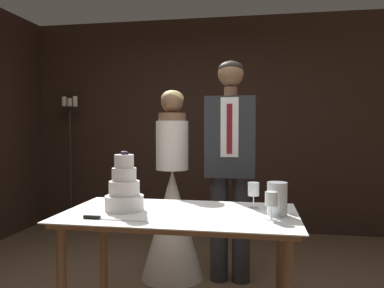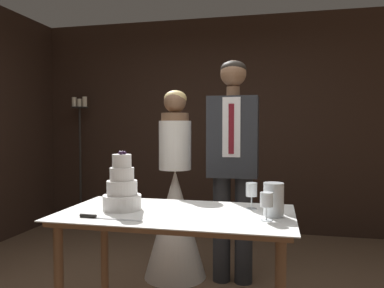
{
  "view_description": "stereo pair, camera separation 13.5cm",
  "coord_description": "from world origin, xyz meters",
  "px_view_note": "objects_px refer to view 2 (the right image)",
  "views": [
    {
      "loc": [
        0.61,
        -2.29,
        1.3
      ],
      "look_at": [
        0.14,
        0.41,
        1.19
      ],
      "focal_mm": 35.0,
      "sensor_mm": 36.0,
      "label": 1
    },
    {
      "loc": [
        0.74,
        -2.26,
        1.3
      ],
      "look_at": [
        0.14,
        0.41,
        1.19
      ],
      "focal_mm": 35.0,
      "sensor_mm": 36.0,
      "label": 2
    }
  ],
  "objects_px": {
    "tiered_cake": "(122,189)",
    "cake_knife": "(98,217)",
    "bride": "(175,209)",
    "cake_table": "(176,227)",
    "wine_glass_middle": "(266,201)",
    "hurricane_candle": "(274,200)",
    "groom": "(233,158)",
    "wine_glass_near": "(251,191)",
    "candle_stand": "(80,162)"
  },
  "relations": [
    {
      "from": "bride",
      "to": "groom",
      "type": "xyz_separation_m",
      "value": [
        0.5,
        -0.0,
        0.46
      ]
    },
    {
      "from": "wine_glass_middle",
      "to": "hurricane_candle",
      "type": "xyz_separation_m",
      "value": [
        0.04,
        0.11,
        -0.02
      ]
    },
    {
      "from": "cake_table",
      "to": "tiered_cake",
      "type": "distance_m",
      "value": 0.42
    },
    {
      "from": "cake_knife",
      "to": "bride",
      "type": "relative_size",
      "value": 0.23
    },
    {
      "from": "hurricane_candle",
      "to": "groom",
      "type": "xyz_separation_m",
      "value": [
        -0.34,
        0.88,
        0.18
      ]
    },
    {
      "from": "tiered_cake",
      "to": "groom",
      "type": "xyz_separation_m",
      "value": [
        0.61,
        0.9,
        0.14
      ]
    },
    {
      "from": "wine_glass_middle",
      "to": "groom",
      "type": "relative_size",
      "value": 0.09
    },
    {
      "from": "hurricane_candle",
      "to": "tiered_cake",
      "type": "bearing_deg",
      "value": -178.74
    },
    {
      "from": "cake_knife",
      "to": "bride",
      "type": "distance_m",
      "value": 1.18
    },
    {
      "from": "cake_table",
      "to": "wine_glass_middle",
      "type": "xyz_separation_m",
      "value": [
        0.55,
        -0.1,
        0.2
      ]
    },
    {
      "from": "groom",
      "to": "hurricane_candle",
      "type": "bearing_deg",
      "value": -69.0
    },
    {
      "from": "wine_glass_middle",
      "to": "candle_stand",
      "type": "bearing_deg",
      "value": 136.57
    },
    {
      "from": "cake_knife",
      "to": "hurricane_candle",
      "type": "relative_size",
      "value": 1.92
    },
    {
      "from": "hurricane_candle",
      "to": "bride",
      "type": "distance_m",
      "value": 1.25
    },
    {
      "from": "groom",
      "to": "candle_stand",
      "type": "xyz_separation_m",
      "value": [
        -2.15,
        1.32,
        -0.19
      ]
    },
    {
      "from": "wine_glass_middle",
      "to": "bride",
      "type": "bearing_deg",
      "value": 128.82
    },
    {
      "from": "wine_glass_middle",
      "to": "candle_stand",
      "type": "xyz_separation_m",
      "value": [
        -2.45,
        2.32,
        -0.03
      ]
    },
    {
      "from": "bride",
      "to": "groom",
      "type": "bearing_deg",
      "value": -0.04
    },
    {
      "from": "tiered_cake",
      "to": "hurricane_candle",
      "type": "distance_m",
      "value": 0.95
    },
    {
      "from": "tiered_cake",
      "to": "wine_glass_middle",
      "type": "bearing_deg",
      "value": -5.84
    },
    {
      "from": "tiered_cake",
      "to": "hurricane_candle",
      "type": "bearing_deg",
      "value": 1.26
    },
    {
      "from": "bride",
      "to": "wine_glass_near",
      "type": "bearing_deg",
      "value": -45.36
    },
    {
      "from": "tiered_cake",
      "to": "hurricane_candle",
      "type": "xyz_separation_m",
      "value": [
        0.95,
        0.02,
        -0.04
      ]
    },
    {
      "from": "wine_glass_middle",
      "to": "tiered_cake",
      "type": "bearing_deg",
      "value": 174.16
    },
    {
      "from": "wine_glass_middle",
      "to": "hurricane_candle",
      "type": "bearing_deg",
      "value": 71.19
    },
    {
      "from": "wine_glass_middle",
      "to": "hurricane_candle",
      "type": "height_order",
      "value": "hurricane_candle"
    },
    {
      "from": "candle_stand",
      "to": "cake_table",
      "type": "bearing_deg",
      "value": -49.5
    },
    {
      "from": "hurricane_candle",
      "to": "candle_stand",
      "type": "relative_size",
      "value": 0.12
    },
    {
      "from": "wine_glass_middle",
      "to": "candle_stand",
      "type": "relative_size",
      "value": 0.09
    },
    {
      "from": "tiered_cake",
      "to": "wine_glass_middle",
      "type": "relative_size",
      "value": 2.35
    },
    {
      "from": "groom",
      "to": "cake_table",
      "type": "bearing_deg",
      "value": -105.59
    },
    {
      "from": "cake_table",
      "to": "cake_knife",
      "type": "distance_m",
      "value": 0.48
    },
    {
      "from": "cake_table",
      "to": "candle_stand",
      "type": "bearing_deg",
      "value": 130.5
    },
    {
      "from": "bride",
      "to": "cake_table",
      "type": "bearing_deg",
      "value": -74.42
    },
    {
      "from": "tiered_cake",
      "to": "groom",
      "type": "bearing_deg",
      "value": 56.06
    },
    {
      "from": "wine_glass_near",
      "to": "tiered_cake",
      "type": "bearing_deg",
      "value": -166.46
    },
    {
      "from": "bride",
      "to": "candle_stand",
      "type": "distance_m",
      "value": 2.13
    },
    {
      "from": "cake_table",
      "to": "groom",
      "type": "xyz_separation_m",
      "value": [
        0.25,
        0.9,
        0.36
      ]
    },
    {
      "from": "tiered_cake",
      "to": "cake_knife",
      "type": "xyz_separation_m",
      "value": [
        -0.04,
        -0.25,
        -0.12
      ]
    },
    {
      "from": "cake_knife",
      "to": "candle_stand",
      "type": "height_order",
      "value": "candle_stand"
    },
    {
      "from": "cake_table",
      "to": "candle_stand",
      "type": "height_order",
      "value": "candle_stand"
    },
    {
      "from": "wine_glass_middle",
      "to": "candle_stand",
      "type": "distance_m",
      "value": 3.37
    },
    {
      "from": "tiered_cake",
      "to": "bride",
      "type": "relative_size",
      "value": 0.23
    },
    {
      "from": "tiered_cake",
      "to": "bride",
      "type": "height_order",
      "value": "bride"
    },
    {
      "from": "hurricane_candle",
      "to": "candle_stand",
      "type": "bearing_deg",
      "value": 138.46
    },
    {
      "from": "cake_knife",
      "to": "candle_stand",
      "type": "distance_m",
      "value": 2.9
    },
    {
      "from": "wine_glass_near",
      "to": "groom",
      "type": "xyz_separation_m",
      "value": [
        -0.2,
        0.71,
        0.16
      ]
    },
    {
      "from": "cake_knife",
      "to": "wine_glass_near",
      "type": "distance_m",
      "value": 0.96
    },
    {
      "from": "cake_table",
      "to": "bride",
      "type": "distance_m",
      "value": 0.94
    },
    {
      "from": "cake_table",
      "to": "cake_knife",
      "type": "xyz_separation_m",
      "value": [
        -0.4,
        -0.26,
        0.1
      ]
    }
  ]
}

